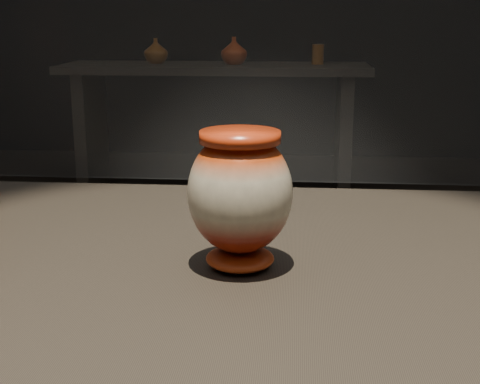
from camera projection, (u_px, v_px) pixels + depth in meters
The scene contains 5 objects.
main_vase at pixel (240, 194), 0.86m from camera, with size 0.15×0.15×0.18m.
back_shelf at pixel (215, 105), 4.42m from camera, with size 2.00×0.60×0.90m.
back_vase_left at pixel (156, 51), 4.39m from camera, with size 0.16×0.16×0.16m, color #9C5916.
back_vase_mid at pixel (234, 51), 4.30m from camera, with size 0.17×0.17×0.17m, color maroon.
back_vase_right at pixel (318, 54), 4.33m from camera, with size 0.08×0.08×0.13m, color #9C5916.
Camera 1 is at (0.03, -0.84, 1.22)m, focal length 50.00 mm.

